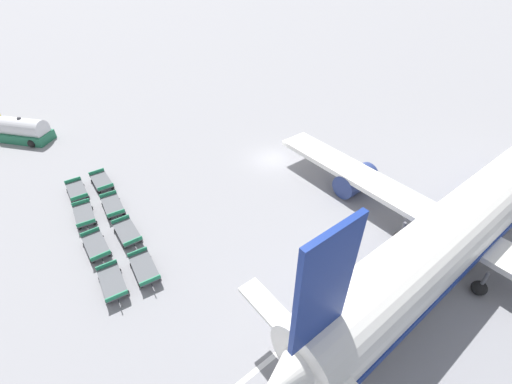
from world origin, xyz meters
TOP-DOWN VIEW (x-y plane):
  - ground_plane at (0.00, 0.00)m, footprint 500.00×500.00m
  - airplane at (18.02, 4.60)m, footprint 35.28×39.79m
  - fuel_tanker_primary at (-19.84, -22.17)m, footprint 8.11×8.06m
  - baggage_dolly_row_near_col_a at (-4.87, -18.55)m, footprint 3.81×1.60m
  - baggage_dolly_row_near_col_b at (-1.01, -18.70)m, footprint 3.84×1.71m
  - baggage_dolly_row_near_col_c at (3.22, -18.70)m, footprint 3.83×1.66m
  - baggage_dolly_row_near_col_d at (7.34, -18.57)m, footprint 3.83×1.66m
  - baggage_dolly_row_mid_a_col_a at (-5.11, -16.28)m, footprint 3.83×1.67m
  - baggage_dolly_row_mid_a_col_b at (-0.90, -16.36)m, footprint 3.83×1.67m
  - baggage_dolly_row_mid_a_col_c at (3.07, -16.28)m, footprint 3.83×1.66m
  - baggage_dolly_row_mid_a_col_d at (7.32, -16.34)m, footprint 3.83×1.65m
  - stand_guidance_stripe at (16.54, -3.65)m, footprint 3.16×31.69m

SIDE VIEW (x-z plane):
  - ground_plane at x=0.00m, z-range 0.00..0.00m
  - stand_guidance_stripe at x=16.54m, z-range 0.00..0.01m
  - baggage_dolly_row_near_col_a at x=-4.87m, z-range 0.01..0.93m
  - baggage_dolly_row_near_col_b at x=-1.01m, z-range 0.01..0.93m
  - baggage_dolly_row_near_col_c at x=3.22m, z-range 0.01..0.93m
  - baggage_dolly_row_near_col_d at x=7.34m, z-range 0.01..0.93m
  - baggage_dolly_row_mid_a_col_a at x=-5.11m, z-range 0.01..0.93m
  - baggage_dolly_row_mid_a_col_b at x=-0.90m, z-range 0.01..0.93m
  - baggage_dolly_row_mid_a_col_c at x=3.07m, z-range 0.01..0.93m
  - baggage_dolly_row_mid_a_col_d at x=7.32m, z-range 0.01..0.93m
  - fuel_tanker_primary at x=-19.84m, z-range -0.21..2.69m
  - airplane at x=18.02m, z-range -2.90..8.81m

